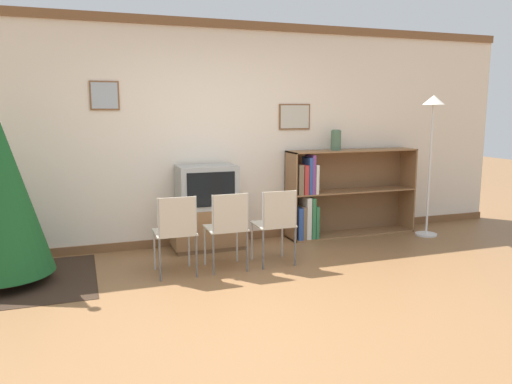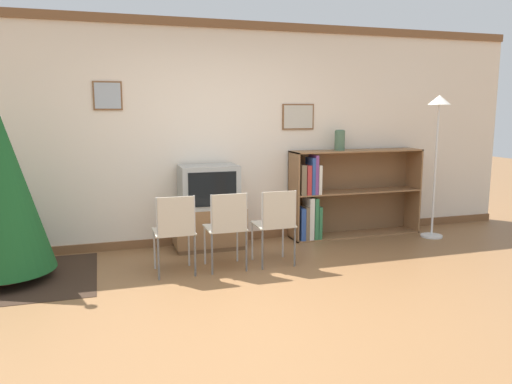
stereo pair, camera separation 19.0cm
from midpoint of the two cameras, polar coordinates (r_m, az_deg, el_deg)
name	(u,v)px [view 1 (the left image)]	position (r m, az deg, el deg)	size (l,w,h in m)	color
ground_plane	(276,306)	(4.34, 1.01, -12.93)	(24.00, 24.00, 0.00)	brown
wall_back	(209,134)	(6.16, -6.28, 6.58)	(8.46, 0.11, 2.70)	silver
area_rug	(4,283)	(5.47, -27.74, -9.22)	(1.69, 1.44, 0.01)	#332319
tv_console	(207,228)	(6.00, -6.49, -4.13)	(0.83, 0.45, 0.50)	brown
television	(207,187)	(5.90, -6.58, 0.59)	(0.68, 0.44, 0.51)	#9E9E99
folding_chair_left	(176,230)	(5.01, -10.21, -4.32)	(0.40, 0.40, 0.82)	#BCB29E
folding_chair_center	(228,226)	(5.12, -4.30, -3.90)	(0.40, 0.40, 0.82)	#BCB29E
folding_chair_right	(276,222)	(5.28, 1.29, -3.46)	(0.40, 0.40, 0.82)	#BCB29E
bookshelf	(331,195)	(6.58, 7.73, -0.39)	(1.77, 0.36, 1.13)	olive
vase	(336,140)	(6.53, 8.29, 5.93)	(0.13, 0.13, 0.26)	#47664C
standing_lamp	(432,129)	(6.79, 18.72, 6.85)	(0.28, 0.28, 1.83)	silver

